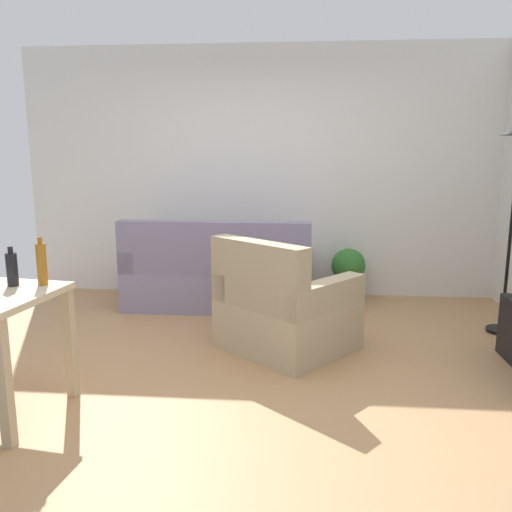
# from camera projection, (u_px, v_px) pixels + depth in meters

# --- Properties ---
(ground_plane) EXTENTS (5.20, 4.40, 0.02)m
(ground_plane) POSITION_uv_depth(u_px,v_px,m) (237.00, 370.00, 3.84)
(ground_plane) COLOR tan
(wall_rear) EXTENTS (5.20, 0.10, 2.70)m
(wall_rear) POSITION_uv_depth(u_px,v_px,m) (260.00, 173.00, 5.73)
(wall_rear) COLOR silver
(wall_rear) RESTS_ON ground_plane
(couch) EXTENTS (1.87, 0.84, 0.92)m
(couch) POSITION_uv_depth(u_px,v_px,m) (219.00, 277.00, 5.36)
(couch) COLOR gray
(couch) RESTS_ON ground_plane
(potted_plant) EXTENTS (0.36, 0.36, 0.57)m
(potted_plant) POSITION_uv_depth(u_px,v_px,m) (348.00, 271.00, 5.55)
(potted_plant) COLOR brown
(potted_plant) RESTS_ON ground_plane
(armchair) EXTENTS (1.23, 1.22, 0.92)m
(armchair) POSITION_uv_depth(u_px,v_px,m) (283.00, 311.00, 4.16)
(armchair) COLOR tan
(armchair) RESTS_ON ground_plane
(bottle_dark) EXTENTS (0.07, 0.07, 0.24)m
(bottle_dark) POSITION_uv_depth(u_px,v_px,m) (12.00, 269.00, 3.17)
(bottle_dark) COLOR black
(bottle_dark) RESTS_ON desk
(bottle_amber) EXTENTS (0.06, 0.06, 0.30)m
(bottle_amber) POSITION_uv_depth(u_px,v_px,m) (42.00, 264.00, 3.19)
(bottle_amber) COLOR #9E6019
(bottle_amber) RESTS_ON desk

